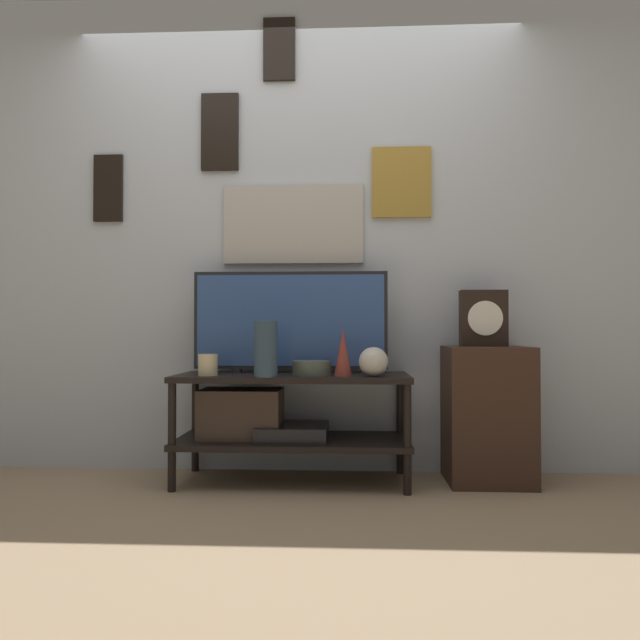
{
  "coord_description": "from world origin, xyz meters",
  "views": [
    {
      "loc": [
        0.31,
        -2.92,
        0.77
      ],
      "look_at": [
        0.14,
        0.29,
        0.84
      ],
      "focal_mm": 35.0,
      "sensor_mm": 36.0,
      "label": 1
    }
  ],
  "objects_px": {
    "television": "(290,321)",
    "candle_jar": "(208,365)",
    "vase_round_glass": "(373,362)",
    "vase_wide_bowl": "(312,368)",
    "mantel_clock": "(483,318)",
    "vase_slim_bronze": "(343,352)",
    "vase_tall_ceramic": "(266,349)"
  },
  "relations": [
    {
      "from": "television",
      "to": "candle_jar",
      "type": "xyz_separation_m",
      "value": [
        -0.39,
        -0.23,
        -0.23
      ]
    },
    {
      "from": "vase_round_glass",
      "to": "candle_jar",
      "type": "bearing_deg",
      "value": 177.87
    },
    {
      "from": "vase_round_glass",
      "to": "vase_wide_bowl",
      "type": "height_order",
      "value": "vase_round_glass"
    },
    {
      "from": "television",
      "to": "vase_round_glass",
      "type": "xyz_separation_m",
      "value": [
        0.44,
        -0.26,
        -0.21
      ]
    },
    {
      "from": "candle_jar",
      "to": "mantel_clock",
      "type": "xyz_separation_m",
      "value": [
        1.41,
        0.2,
        0.24
      ]
    },
    {
      "from": "vase_slim_bronze",
      "to": "vase_wide_bowl",
      "type": "xyz_separation_m",
      "value": [
        -0.16,
        0.06,
        -0.08
      ]
    },
    {
      "from": "vase_wide_bowl",
      "to": "mantel_clock",
      "type": "xyz_separation_m",
      "value": [
        0.89,
        0.15,
        0.25
      ]
    },
    {
      "from": "vase_tall_ceramic",
      "to": "candle_jar",
      "type": "bearing_deg",
      "value": 164.73
    },
    {
      "from": "vase_wide_bowl",
      "to": "candle_jar",
      "type": "distance_m",
      "value": 0.52
    },
    {
      "from": "vase_slim_bronze",
      "to": "candle_jar",
      "type": "relative_size",
      "value": 2.2
    },
    {
      "from": "candle_jar",
      "to": "mantel_clock",
      "type": "distance_m",
      "value": 1.44
    },
    {
      "from": "television",
      "to": "candle_jar",
      "type": "height_order",
      "value": "television"
    },
    {
      "from": "vase_round_glass",
      "to": "mantel_clock",
      "type": "xyz_separation_m",
      "value": [
        0.58,
        0.23,
        0.22
      ]
    },
    {
      "from": "vase_slim_bronze",
      "to": "television",
      "type": "bearing_deg",
      "value": 140.21
    },
    {
      "from": "vase_round_glass",
      "to": "candle_jar",
      "type": "relative_size",
      "value": 1.35
    },
    {
      "from": "vase_tall_ceramic",
      "to": "vase_slim_bronze",
      "type": "bearing_deg",
      "value": 11.53
    },
    {
      "from": "vase_wide_bowl",
      "to": "candle_jar",
      "type": "relative_size",
      "value": 1.83
    },
    {
      "from": "television",
      "to": "candle_jar",
      "type": "relative_size",
      "value": 9.65
    },
    {
      "from": "candle_jar",
      "to": "mantel_clock",
      "type": "bearing_deg",
      "value": 8.17
    },
    {
      "from": "vase_slim_bronze",
      "to": "vase_tall_ceramic",
      "type": "xyz_separation_m",
      "value": [
        -0.37,
        -0.08,
        0.02
      ]
    },
    {
      "from": "vase_slim_bronze",
      "to": "vase_tall_ceramic",
      "type": "bearing_deg",
      "value": -168.47
    },
    {
      "from": "vase_slim_bronze",
      "to": "vase_round_glass",
      "type": "bearing_deg",
      "value": -9.2
    },
    {
      "from": "vase_slim_bronze",
      "to": "mantel_clock",
      "type": "relative_size",
      "value": 0.81
    },
    {
      "from": "vase_round_glass",
      "to": "vase_wide_bowl",
      "type": "relative_size",
      "value": 0.73
    },
    {
      "from": "vase_wide_bowl",
      "to": "vase_tall_ceramic",
      "type": "xyz_separation_m",
      "value": [
        -0.22,
        -0.13,
        0.1
      ]
    },
    {
      "from": "mantel_clock",
      "to": "candle_jar",
      "type": "bearing_deg",
      "value": -171.83
    },
    {
      "from": "vase_tall_ceramic",
      "to": "vase_round_glass",
      "type": "bearing_deg",
      "value": 5.67
    },
    {
      "from": "vase_round_glass",
      "to": "vase_slim_bronze",
      "type": "distance_m",
      "value": 0.16
    },
    {
      "from": "television",
      "to": "vase_slim_bronze",
      "type": "distance_m",
      "value": 0.41
    },
    {
      "from": "mantel_clock",
      "to": "vase_slim_bronze",
      "type": "bearing_deg",
      "value": -164.05
    },
    {
      "from": "vase_round_glass",
      "to": "vase_slim_bronze",
      "type": "xyz_separation_m",
      "value": [
        -0.15,
        0.02,
        0.05
      ]
    },
    {
      "from": "vase_slim_bronze",
      "to": "vase_tall_ceramic",
      "type": "height_order",
      "value": "vase_tall_ceramic"
    }
  ]
}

